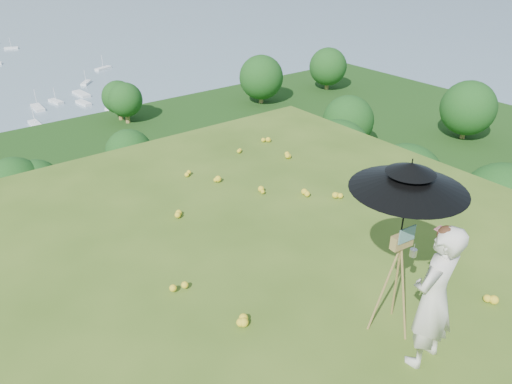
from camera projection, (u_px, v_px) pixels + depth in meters
ground at (234, 348)px, 6.27m from camera, size 14.00×14.00×0.00m
forest_slope at (15, 357)px, 44.39m from camera, size 140.00×56.00×22.00m
wildflowers at (223, 333)px, 6.42m from camera, size 10.00×10.50×0.12m
painter at (434, 297)px, 5.68m from camera, size 0.73×0.52×1.90m
field_easel at (396, 279)px, 6.24m from camera, size 0.66×0.66×1.58m
sun_umbrella at (406, 203)px, 5.76m from camera, size 1.47×1.47×1.12m
painter_cap at (448, 231)px, 5.27m from camera, size 0.20×0.24×0.10m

